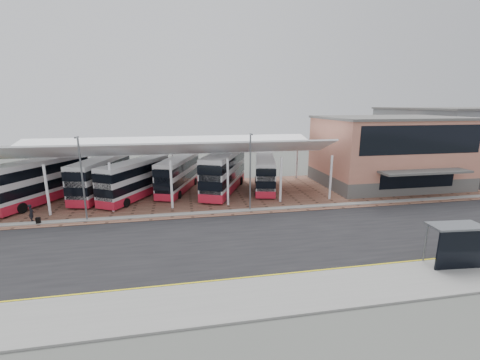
# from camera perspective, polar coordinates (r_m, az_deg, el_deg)

# --- Properties ---
(ground) EXTENTS (140.00, 140.00, 0.00)m
(ground) POSITION_cam_1_polar(r_m,az_deg,el_deg) (27.66, 0.51, -9.84)
(ground) COLOR #4A4C47
(road) EXTENTS (120.00, 14.00, 0.02)m
(road) POSITION_cam_1_polar(r_m,az_deg,el_deg) (26.75, 0.93, -10.65)
(road) COLOR black
(road) RESTS_ON ground
(forecourt) EXTENTS (72.00, 16.00, 0.06)m
(forecourt) POSITION_cam_1_polar(r_m,az_deg,el_deg) (40.06, -0.28, -2.36)
(forecourt) COLOR brown
(forecourt) RESTS_ON ground
(sidewalk) EXTENTS (120.00, 4.00, 0.14)m
(sidewalk) POSITION_cam_1_polar(r_m,az_deg,el_deg) (19.89, 5.84, -19.72)
(sidewalk) COLOR gray
(sidewalk) RESTS_ON ground
(north_kerb) EXTENTS (120.00, 0.80, 0.14)m
(north_kerb) POSITION_cam_1_polar(r_m,az_deg,el_deg) (33.33, -1.56, -5.59)
(north_kerb) COLOR gray
(north_kerb) RESTS_ON ground
(yellow_line_near) EXTENTS (120.00, 0.12, 0.01)m
(yellow_line_near) POSITION_cam_1_polar(r_m,az_deg,el_deg) (21.55, 4.27, -17.00)
(yellow_line_near) COLOR yellow
(yellow_line_near) RESTS_ON road
(yellow_line_far) EXTENTS (120.00, 0.12, 0.01)m
(yellow_line_far) POSITION_cam_1_polar(r_m,az_deg,el_deg) (21.80, 4.06, -16.61)
(yellow_line_far) COLOR yellow
(yellow_line_far) RESTS_ON road
(canopy) EXTENTS (37.00, 11.63, 7.07)m
(canopy) POSITION_cam_1_polar(r_m,az_deg,el_deg) (39.21, -12.17, 5.61)
(canopy) COLOR white
(canopy) RESTS_ON ground
(terminal) EXTENTS (18.40, 14.40, 9.25)m
(terminal) POSITION_cam_1_polar(r_m,az_deg,el_deg) (48.25, 24.94, 4.72)
(terminal) COLOR #585754
(terminal) RESTS_ON ground
(warehouse) EXTENTS (30.50, 20.50, 10.25)m
(warehouse) POSITION_cam_1_polar(r_m,az_deg,el_deg) (72.31, 36.73, 6.21)
(warehouse) COLOR slate
(warehouse) RESTS_ON ground
(lamp_west) EXTENTS (0.16, 0.90, 8.07)m
(lamp_west) POSITION_cam_1_polar(r_m,az_deg,el_deg) (33.15, -26.28, 0.59)
(lamp_west) COLOR slate
(lamp_west) RESTS_ON ground
(lamp_east) EXTENTS (0.16, 0.90, 8.07)m
(lamp_east) POSITION_cam_1_polar(r_m,az_deg,el_deg) (32.63, 1.84, 1.81)
(lamp_east) COLOR slate
(lamp_east) RESTS_ON ground
(bus_0) EXTENTS (7.84, 11.70, 4.86)m
(bus_0) POSITION_cam_1_polar(r_m,az_deg,el_deg) (42.36, -31.88, -0.14)
(bus_0) COLOR silver
(bus_0) RESTS_ON forecourt
(bus_1) EXTENTS (5.27, 11.35, 4.56)m
(bus_1) POSITION_cam_1_polar(r_m,az_deg,el_deg) (41.84, -23.44, 0.44)
(bus_1) COLOR silver
(bus_1) RESTS_ON forecourt
(bus_2) EXTENTS (7.48, 10.51, 4.41)m
(bus_2) POSITION_cam_1_polar(r_m,az_deg,el_deg) (39.54, -18.07, 0.08)
(bus_2) COLOR silver
(bus_2) RESTS_ON forecourt
(bus_3) EXTENTS (5.64, 10.58, 4.27)m
(bus_3) POSITION_cam_1_polar(r_m,az_deg,el_deg) (41.23, -10.90, 0.94)
(bus_3) COLOR silver
(bus_3) RESTS_ON forecourt
(bus_4) EXTENTS (7.23, 12.22, 4.98)m
(bus_4) POSITION_cam_1_polar(r_m,az_deg,el_deg) (40.36, -2.87, 1.41)
(bus_4) COLOR silver
(bus_4) RESTS_ON forecourt
(bus_5) EXTENTS (4.63, 10.36, 4.16)m
(bus_5) POSITION_cam_1_polar(r_m,az_deg,el_deg) (41.60, 4.43, 1.18)
(bus_5) COLOR silver
(bus_5) RESTS_ON forecourt
(pedestrian) EXTENTS (0.58, 0.71, 1.70)m
(pedestrian) POSITION_cam_1_polar(r_m,az_deg,el_deg) (36.12, -33.11, -4.93)
(pedestrian) COLOR black
(pedestrian) RESTS_ON forecourt
(suitcase) EXTENTS (0.36, 0.26, 0.62)m
(suitcase) POSITION_cam_1_polar(r_m,az_deg,el_deg) (35.24, -32.23, -6.15)
(suitcase) COLOR black
(suitcase) RESTS_ON forecourt
(bus_shelter) EXTENTS (3.70, 1.93, 2.86)m
(bus_shelter) POSITION_cam_1_polar(r_m,az_deg,el_deg) (26.44, 34.72, -8.98)
(bus_shelter) COLOR black
(bus_shelter) RESTS_ON sidewalk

